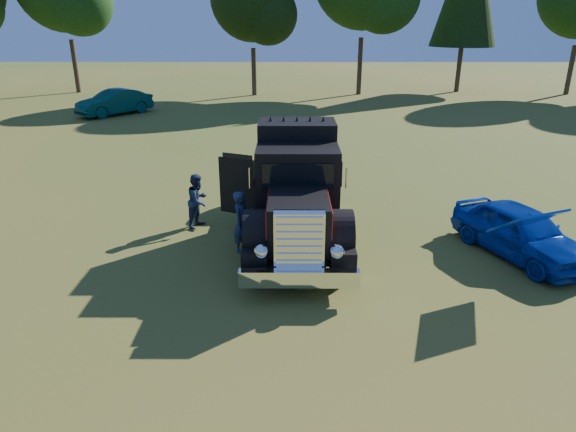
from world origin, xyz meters
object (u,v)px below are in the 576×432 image
at_px(diamond_t_truck, 297,193).
at_px(spectator_far, 198,201).
at_px(distant_teal_car, 114,102).
at_px(hotrod_coupe, 520,231).
at_px(spectator_near, 242,222).

relative_size(diamond_t_truck, spectator_far, 4.63).
distance_m(diamond_t_truck, distant_teal_car, 21.58).
bearing_deg(spectator_far, distant_teal_car, 47.31).
bearing_deg(hotrod_coupe, diamond_t_truck, 169.08).
bearing_deg(spectator_far, hotrod_coupe, -79.74).
height_order(hotrod_coupe, spectator_near, hotrod_coupe).
bearing_deg(distant_teal_car, diamond_t_truck, -18.41).
distance_m(diamond_t_truck, spectator_near, 1.69).
height_order(diamond_t_truck, distant_teal_car, diamond_t_truck).
bearing_deg(distant_teal_car, hotrod_coupe, -8.88).
height_order(hotrod_coupe, spectator_far, hotrod_coupe).
bearing_deg(hotrod_coupe, spectator_far, 167.21).
bearing_deg(spectator_far, diamond_t_truck, -83.40).
bearing_deg(diamond_t_truck, spectator_near, -149.34).
bearing_deg(spectator_near, hotrod_coupe, -73.65).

